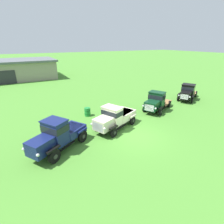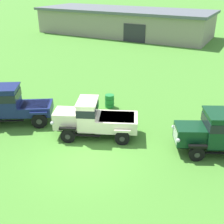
# 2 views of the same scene
# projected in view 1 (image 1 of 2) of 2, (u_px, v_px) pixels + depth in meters

# --- Properties ---
(ground_plane) EXTENTS (240.00, 240.00, 0.00)m
(ground_plane) POSITION_uv_depth(u_px,v_px,m) (136.00, 136.00, 14.20)
(ground_plane) COLOR #47842D
(vintage_truck_second_in_line) EXTENTS (4.64, 3.73, 2.32)m
(vintage_truck_second_in_line) POSITION_uv_depth(u_px,v_px,m) (57.00, 135.00, 12.01)
(vintage_truck_second_in_line) COLOR black
(vintage_truck_second_in_line) RESTS_ON ground
(vintage_truck_midrow_center) EXTENTS (4.84, 3.32, 2.10)m
(vintage_truck_midrow_center) POSITION_uv_depth(u_px,v_px,m) (114.00, 117.00, 15.15)
(vintage_truck_midrow_center) COLOR black
(vintage_truck_midrow_center) RESTS_ON ground
(vintage_truck_far_side) EXTENTS (5.03, 3.62, 2.16)m
(vintage_truck_far_side) POSITION_uv_depth(u_px,v_px,m) (156.00, 102.00, 18.91)
(vintage_truck_far_side) COLOR black
(vintage_truck_far_side) RESTS_ON ground
(vintage_truck_back_of_row) EXTENTS (4.98, 3.69, 2.06)m
(vintage_truck_back_of_row) POSITION_uv_depth(u_px,v_px,m) (187.00, 92.00, 22.60)
(vintage_truck_back_of_row) COLOR black
(vintage_truck_back_of_row) RESTS_ON ground
(oil_drum_beside_row) EXTENTS (0.64, 0.64, 0.88)m
(oil_drum_beside_row) POSITION_uv_depth(u_px,v_px,m) (87.00, 112.00, 17.92)
(oil_drum_beside_row) COLOR #1E7F33
(oil_drum_beside_row) RESTS_ON ground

